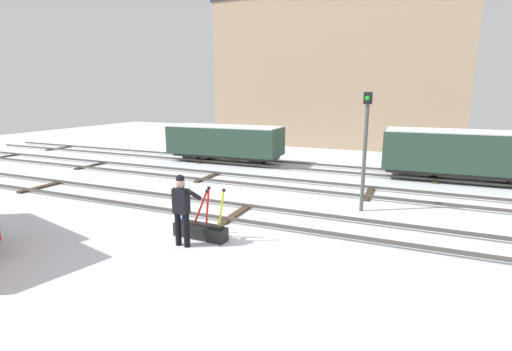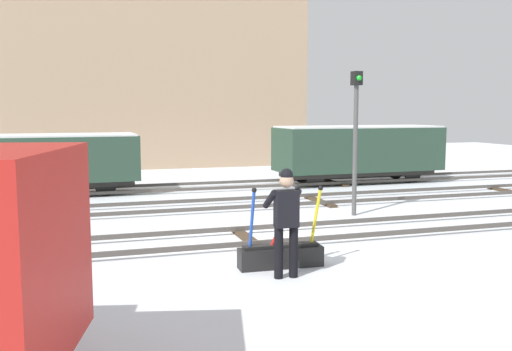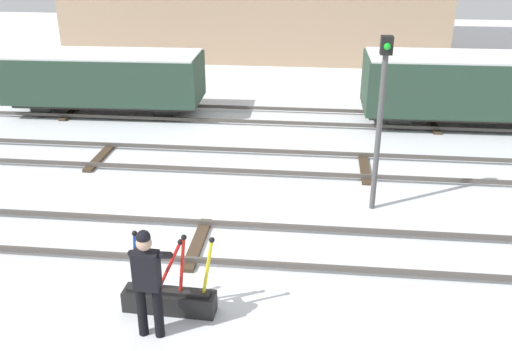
{
  "view_description": "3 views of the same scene",
  "coord_description": "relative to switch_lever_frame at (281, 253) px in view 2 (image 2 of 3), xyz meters",
  "views": [
    {
      "loc": [
        5.05,
        -10.1,
        3.77
      ],
      "look_at": [
        0.6,
        0.19,
        1.3
      ],
      "focal_mm": 26.37,
      "sensor_mm": 36.0,
      "label": 1
    },
    {
      "loc": [
        -3.37,
        -11.22,
        2.78
      ],
      "look_at": [
        0.56,
        1.25,
        1.26
      ],
      "focal_mm": 39.29,
      "sensor_mm": 36.0,
      "label": 2
    },
    {
      "loc": [
        2.21,
        -9.59,
        5.85
      ],
      "look_at": [
        1.08,
        0.73,
        1.24
      ],
      "focal_mm": 40.25,
      "sensor_mm": 36.0,
      "label": 3
    }
  ],
  "objects": [
    {
      "name": "rail_worker",
      "position": [
        -0.14,
        -0.6,
        0.8
      ],
      "size": [
        0.55,
        0.66,
        1.84
      ],
      "rotation": [
        0.0,
        0.0,
        -0.04
      ],
      "color": "black",
      "rests_on": "ground_plane"
    },
    {
      "name": "track_main_line",
      "position": [
        0.02,
        2.07,
        -0.14
      ],
      "size": [
        44.0,
        1.94,
        0.18
      ],
      "color": "#4C4742",
      "rests_on": "ground_plane"
    },
    {
      "name": "switch_lever_frame",
      "position": [
        0.0,
        0.0,
        0.0
      ],
      "size": [
        1.56,
        0.42,
        1.45
      ],
      "rotation": [
        0.0,
        0.0,
        -0.04
      ],
      "color": "black",
      "rests_on": "ground_plane"
    },
    {
      "name": "track_siding_near",
      "position": [
        0.02,
        6.26,
        -0.14
      ],
      "size": [
        44.0,
        1.94,
        0.18
      ],
      "color": "#4C4742",
      "rests_on": "ground_plane"
    },
    {
      "name": "track_siding_far",
      "position": [
        0.02,
        10.14,
        -0.14
      ],
      "size": [
        44.0,
        1.94,
        0.18
      ],
      "color": "#4C4742",
      "rests_on": "ground_plane"
    },
    {
      "name": "freight_car_mid_siding",
      "position": [
        -4.65,
        10.14,
        0.94
      ],
      "size": [
        6.32,
        2.26,
        2.01
      ],
      "rotation": [
        0.0,
        0.0,
        0.03
      ],
      "color": "#2D2B28",
      "rests_on": "ground_plane"
    },
    {
      "name": "signal_post",
      "position": [
        3.57,
        4.09,
        2.08
      ],
      "size": [
        0.24,
        0.32,
        3.79
      ],
      "color": "#4C4C4C",
      "rests_on": "ground_plane"
    },
    {
      "name": "ground_plane",
      "position": [
        0.02,
        2.07,
        -0.25
      ],
      "size": [
        60.0,
        60.0,
        0.0
      ],
      "primitive_type": "plane",
      "color": "silver"
    },
    {
      "name": "apartment_building",
      "position": [
        -0.81,
        20.8,
        4.99
      ],
      "size": [
        17.51,
        6.77,
        10.47
      ],
      "color": "tan",
      "rests_on": "ground_plane"
    },
    {
      "name": "freight_car_near_switch",
      "position": [
        6.85,
        10.14,
        1.03
      ],
      "size": [
        6.39,
        2.3,
        2.19
      ],
      "rotation": [
        0.0,
        0.0,
        0.02
      ],
      "color": "#2D2B28",
      "rests_on": "ground_plane"
    }
  ]
}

